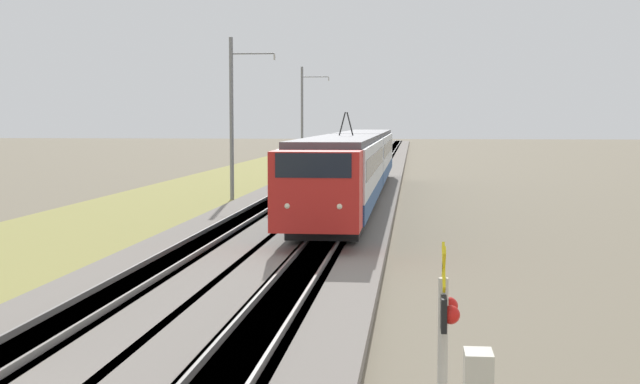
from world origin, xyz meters
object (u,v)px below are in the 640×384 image
passenger_train (356,162)px  catenary_mast_far (303,117)px  crossing_signal_far (444,359)px  catenary_mast_mid (233,117)px

passenger_train → catenary_mast_far: size_ratio=4.29×
passenger_train → crossing_signal_far: passenger_train is taller
passenger_train → catenary_mast_mid: 7.33m
passenger_train → catenary_mast_mid: (1.05, 6.85, 2.38)m
catenary_mast_far → passenger_train: bearing=-168.0°
passenger_train → catenary_mast_far: (32.19, 6.85, 2.49)m
passenger_train → catenary_mast_far: 33.01m
crossing_signal_far → catenary_mast_far: bearing=98.4°
crossing_signal_far → passenger_train: bearing=95.2°
crossing_signal_far → catenary_mast_far: (69.92, 10.27, 2.82)m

